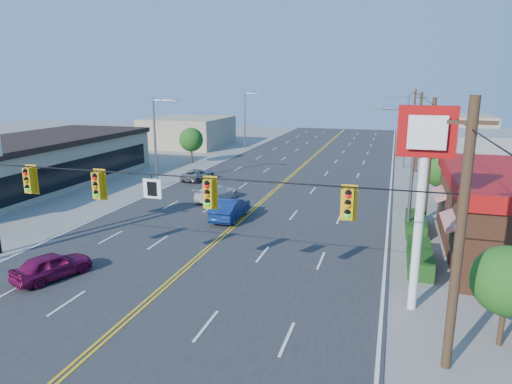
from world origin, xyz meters
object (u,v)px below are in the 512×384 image
(kfc_pylon, at_px, (423,168))
(car_white, at_px, (217,193))
(car_silver, at_px, (198,175))
(signal_span, at_px, (123,201))
(car_blue, at_px, (230,209))
(car_magenta, at_px, (52,267))

(kfc_pylon, height_order, car_white, kfc_pylon)
(car_silver, bearing_deg, kfc_pylon, 142.53)
(signal_span, xyz_separation_m, car_blue, (-0.68, 13.86, -4.14))
(car_white, distance_m, car_silver, 8.12)
(signal_span, relative_size, car_blue, 5.40)
(car_silver, bearing_deg, car_blue, 133.67)
(car_magenta, bearing_deg, car_white, -76.30)
(car_magenta, height_order, car_white, car_magenta)
(kfc_pylon, bearing_deg, car_silver, 132.39)
(signal_span, xyz_separation_m, car_silver, (-8.10, 25.05, -4.34))
(kfc_pylon, xyz_separation_m, car_blue, (-11.80, 9.86, -5.30))
(car_silver, bearing_deg, signal_span, 118.06)
(car_magenta, distance_m, car_blue, 12.82)
(car_magenta, bearing_deg, signal_span, -178.92)
(car_white, bearing_deg, kfc_pylon, 152.66)
(signal_span, bearing_deg, car_silver, 107.91)
(car_magenta, bearing_deg, car_silver, -62.79)
(car_magenta, relative_size, car_silver, 0.95)
(car_magenta, distance_m, car_silver, 23.20)
(signal_span, distance_m, car_silver, 26.69)
(kfc_pylon, height_order, car_magenta, kfc_pylon)
(kfc_pylon, height_order, car_blue, kfc_pylon)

